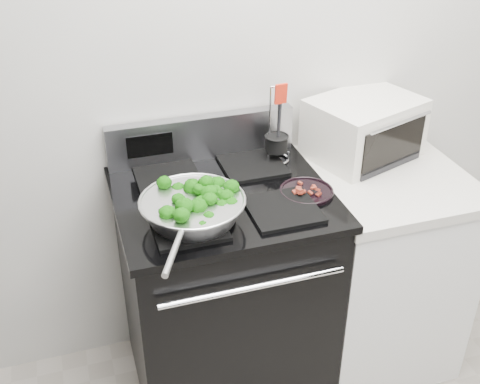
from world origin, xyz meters
name	(u,v)px	position (x,y,z in m)	size (l,w,h in m)	color
back_wall	(271,52)	(0.00, 1.75, 1.35)	(4.00, 0.02, 2.70)	silver
gas_range	(224,290)	(-0.30, 1.41, 0.49)	(0.79, 0.69, 1.13)	black
counter	(374,265)	(0.39, 1.41, 0.46)	(0.62, 0.68, 0.92)	white
skillet	(193,208)	(-0.45, 1.27, 1.01)	(0.36, 0.55, 0.08)	silver
broccoli_pile	(192,203)	(-0.45, 1.27, 1.03)	(0.29, 0.29, 0.10)	#073004
bacon_plate	(307,189)	(0.00, 1.33, 0.97)	(0.20, 0.20, 0.04)	black
utensil_holder	(276,147)	(-0.02, 1.60, 1.01)	(0.11, 0.11, 0.33)	silver
toaster_oven	(364,128)	(0.36, 1.59, 1.04)	(0.51, 0.44, 0.25)	white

